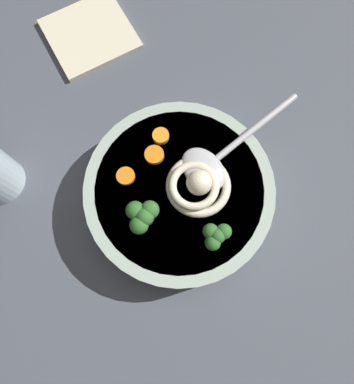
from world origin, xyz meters
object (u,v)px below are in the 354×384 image
at_px(soup_bowl, 177,198).
at_px(soup_spoon, 212,162).
at_px(noodle_pile, 197,185).
at_px(folded_napkin, 90,34).

bearing_deg(soup_bowl, soup_spoon, 164.34).
bearing_deg(soup_spoon, noodle_pile, -161.62).
bearing_deg(folded_napkin, soup_spoon, 72.23).
relative_size(noodle_pile, soup_spoon, 0.48).
height_order(soup_bowl, noodle_pile, noodle_pile).
bearing_deg(soup_spoon, soup_bowl, 180.00).
distance_m(soup_bowl, soup_spoon, 0.06).
bearing_deg(noodle_pile, soup_bowl, -42.08).
height_order(soup_bowl, soup_spoon, soup_spoon).
relative_size(soup_bowl, folded_napkin, 1.89).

